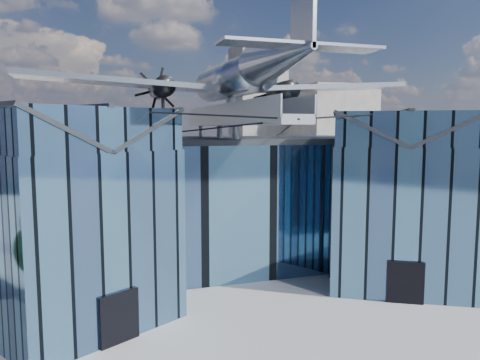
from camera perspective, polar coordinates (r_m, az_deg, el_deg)
name	(u,v)px	position (r m, az deg, el deg)	size (l,w,h in m)	color
ground_plane	(250,294)	(31.14, 1.19, -13.69)	(120.00, 120.00, 0.00)	gray
museum	(224,197)	(35.16, -1.95, -2.03)	(32.88, 24.50, 17.60)	teal
bg_towers	(157,132)	(78.86, -10.13, 5.81)	(77.00, 24.50, 26.00)	gray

